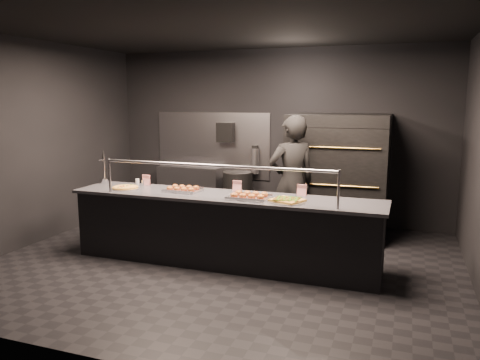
% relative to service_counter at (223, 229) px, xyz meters
% --- Properties ---
extents(room, '(6.04, 6.00, 3.00)m').
position_rel_service_counter_xyz_m(room, '(-0.02, 0.05, 1.03)').
color(room, black).
rests_on(room, ground).
extents(service_counter, '(4.10, 0.78, 1.37)m').
position_rel_service_counter_xyz_m(service_counter, '(0.00, 0.00, 0.00)').
color(service_counter, black).
rests_on(service_counter, ground).
extents(pizza_oven, '(1.50, 1.23, 1.91)m').
position_rel_service_counter_xyz_m(pizza_oven, '(1.20, 1.90, 0.50)').
color(pizza_oven, black).
rests_on(pizza_oven, ground).
extents(prep_shelf, '(1.20, 0.35, 0.90)m').
position_rel_service_counter_xyz_m(prep_shelf, '(-1.60, 2.32, -0.01)').
color(prep_shelf, '#99999E').
rests_on(prep_shelf, ground).
extents(towel_dispenser, '(0.30, 0.20, 0.35)m').
position_rel_service_counter_xyz_m(towel_dispenser, '(-0.90, 2.39, 1.09)').
color(towel_dispenser, black).
rests_on(towel_dispenser, room).
extents(fire_extinguisher, '(0.14, 0.14, 0.51)m').
position_rel_service_counter_xyz_m(fire_extinguisher, '(-0.35, 2.40, 0.60)').
color(fire_extinguisher, '#B2B2B7').
rests_on(fire_extinguisher, room).
extents(beer_tap, '(0.13, 0.18, 0.50)m').
position_rel_service_counter_xyz_m(beer_tap, '(-1.95, 0.20, 0.60)').
color(beer_tap, silver).
rests_on(beer_tap, service_counter).
extents(round_pizza, '(0.40, 0.40, 0.03)m').
position_rel_service_counter_xyz_m(round_pizza, '(-1.43, -0.06, 0.47)').
color(round_pizza, silver).
rests_on(round_pizza, service_counter).
extents(slider_tray_a, '(0.52, 0.43, 0.07)m').
position_rel_service_counter_xyz_m(slider_tray_a, '(-0.60, 0.05, 0.48)').
color(slider_tray_a, silver).
rests_on(slider_tray_a, service_counter).
extents(slider_tray_b, '(0.58, 0.48, 0.08)m').
position_rel_service_counter_xyz_m(slider_tray_b, '(0.39, -0.10, 0.49)').
color(slider_tray_b, silver).
rests_on(slider_tray_b, service_counter).
extents(square_pizza, '(0.44, 0.44, 0.05)m').
position_rel_service_counter_xyz_m(square_pizza, '(0.88, -0.14, 0.47)').
color(square_pizza, silver).
rests_on(square_pizza, service_counter).
extents(condiment_jar, '(0.14, 0.06, 0.09)m').
position_rel_service_counter_xyz_m(condiment_jar, '(-1.39, 0.24, 0.50)').
color(condiment_jar, silver).
rests_on(condiment_jar, service_counter).
extents(tent_cards, '(2.38, 0.04, 0.15)m').
position_rel_service_counter_xyz_m(tent_cards, '(-0.08, 0.28, 0.53)').
color(tent_cards, white).
rests_on(tent_cards, service_counter).
extents(trash_bin, '(0.52, 0.52, 0.87)m').
position_rel_service_counter_xyz_m(trash_bin, '(-0.59, 2.17, -0.03)').
color(trash_bin, black).
rests_on(trash_bin, ground).
extents(worker, '(0.84, 0.79, 1.92)m').
position_rel_service_counter_xyz_m(worker, '(0.66, 1.00, 0.49)').
color(worker, black).
rests_on(worker, ground).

